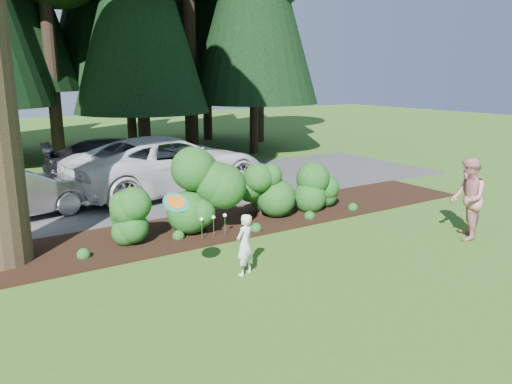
{
  "coord_description": "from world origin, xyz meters",
  "views": [
    {
      "loc": [
        -5.45,
        -7.27,
        3.69
      ],
      "look_at": [
        0.08,
        1.21,
        1.3
      ],
      "focal_mm": 35.0,
      "sensor_mm": 36.0,
      "label": 1
    }
  ],
  "objects_px": {
    "car_silver_wagon": "(11,193)",
    "child": "(245,245)",
    "frisbee": "(176,203)",
    "car_white_suv": "(169,164)",
    "car_dark_suv": "(122,160)",
    "adult": "(467,199)"
  },
  "relations": [
    {
      "from": "car_silver_wagon",
      "to": "child",
      "type": "distance_m",
      "value": 7.06
    },
    {
      "from": "frisbee",
      "to": "car_white_suv",
      "type": "bearing_deg",
      "value": 67.48
    },
    {
      "from": "car_dark_suv",
      "to": "child",
      "type": "distance_m",
      "value": 9.43
    },
    {
      "from": "car_white_suv",
      "to": "frisbee",
      "type": "relative_size",
      "value": 13.83
    },
    {
      "from": "car_dark_suv",
      "to": "adult",
      "type": "relative_size",
      "value": 2.74
    },
    {
      "from": "child",
      "to": "frisbee",
      "type": "distance_m",
      "value": 1.7
    },
    {
      "from": "car_silver_wagon",
      "to": "frisbee",
      "type": "bearing_deg",
      "value": -175.54
    },
    {
      "from": "car_silver_wagon",
      "to": "car_white_suv",
      "type": "relative_size",
      "value": 0.66
    },
    {
      "from": "car_white_suv",
      "to": "frisbee",
      "type": "bearing_deg",
      "value": 149.78
    },
    {
      "from": "car_dark_suv",
      "to": "adult",
      "type": "bearing_deg",
      "value": -149.33
    },
    {
      "from": "car_white_suv",
      "to": "frisbee",
      "type": "distance_m",
      "value": 7.71
    },
    {
      "from": "car_white_suv",
      "to": "adult",
      "type": "distance_m",
      "value": 8.86
    },
    {
      "from": "car_silver_wagon",
      "to": "adult",
      "type": "xyz_separation_m",
      "value": [
        8.51,
        -7.27,
        0.22
      ]
    },
    {
      "from": "car_dark_suv",
      "to": "child",
      "type": "height_order",
      "value": "car_dark_suv"
    },
    {
      "from": "car_dark_suv",
      "to": "frisbee",
      "type": "height_order",
      "value": "frisbee"
    },
    {
      "from": "car_dark_suv",
      "to": "adult",
      "type": "xyz_separation_m",
      "value": [
        4.57,
        -10.34,
        0.16
      ]
    },
    {
      "from": "frisbee",
      "to": "car_silver_wagon",
      "type": "bearing_deg",
      "value": 105.55
    },
    {
      "from": "car_dark_suv",
      "to": "child",
      "type": "relative_size",
      "value": 4.38
    },
    {
      "from": "child",
      "to": "car_white_suv",
      "type": "bearing_deg",
      "value": -124.49
    },
    {
      "from": "car_silver_wagon",
      "to": "child",
      "type": "bearing_deg",
      "value": -164.71
    },
    {
      "from": "frisbee",
      "to": "adult",
      "type": "bearing_deg",
      "value": -7.71
    },
    {
      "from": "child",
      "to": "adult",
      "type": "distance_m",
      "value": 5.47
    }
  ]
}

